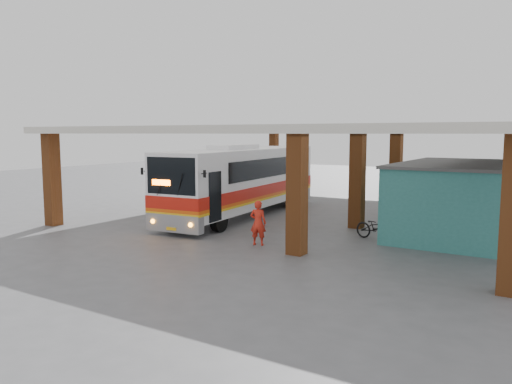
{
  "coord_description": "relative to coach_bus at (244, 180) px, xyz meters",
  "views": [
    {
      "loc": [
        11.14,
        -18.79,
        4.36
      ],
      "look_at": [
        -0.61,
        0.0,
        1.75
      ],
      "focal_mm": 35.0,
      "sensor_mm": 36.0,
      "label": 1
    }
  ],
  "objects": [
    {
      "name": "brick_columns",
      "position": [
        4.82,
        1.81,
        0.3
      ],
      "size": [
        20.1,
        21.6,
        4.35
      ],
      "color": "#974D21",
      "rests_on": "ground"
    },
    {
      "name": "shop_building",
      "position": [
        10.89,
        0.81,
        -0.32
      ],
      "size": [
        5.2,
        8.2,
        3.11
      ],
      "color": "#2F7772",
      "rests_on": "ground"
    },
    {
      "name": "ground",
      "position": [
        3.39,
        -3.19,
        -1.88
      ],
      "size": [
        90.0,
        90.0,
        0.0
      ],
      "primitive_type": "plane",
      "color": "#515154",
      "rests_on": "ground"
    },
    {
      "name": "red_chair",
      "position": [
        8.49,
        5.73,
        -1.48
      ],
      "size": [
        0.52,
        0.52,
        0.87
      ],
      "rotation": [
        0.0,
        0.0,
        -0.14
      ],
      "color": "red",
      "rests_on": "ground"
    },
    {
      "name": "canopy_roof",
      "position": [
        3.89,
        3.31,
        2.62
      ],
      "size": [
        21.0,
        23.0,
        0.3
      ],
      "primitive_type": "cube",
      "color": "beige",
      "rests_on": "brick_columns"
    },
    {
      "name": "motorcycle",
      "position": [
        8.09,
        -2.31,
        -1.36
      ],
      "size": [
        2.11,
        1.16,
        1.05
      ],
      "primitive_type": "imported",
      "rotation": [
        0.0,
        0.0,
        1.33
      ],
      "color": "black",
      "rests_on": "ground"
    },
    {
      "name": "pedestrian",
      "position": [
        4.43,
        -5.68,
        -0.99
      ],
      "size": [
        0.73,
        0.57,
        1.77
      ],
      "primitive_type": "imported",
      "rotation": [
        0.0,
        0.0,
        3.39
      ],
      "color": "red",
      "rests_on": "ground"
    },
    {
      "name": "coach_bus",
      "position": [
        0.0,
        0.0,
        0.0
      ],
      "size": [
        3.91,
        13.17,
        3.79
      ],
      "rotation": [
        0.0,
        0.0,
        0.09
      ],
      "color": "white",
      "rests_on": "ground"
    }
  ]
}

